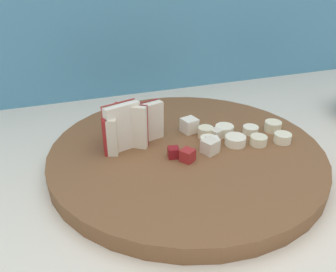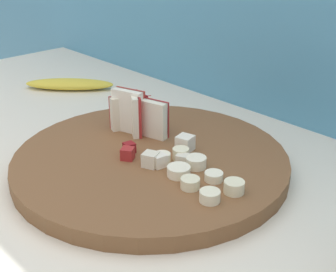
{
  "view_description": "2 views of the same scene",
  "coord_description": "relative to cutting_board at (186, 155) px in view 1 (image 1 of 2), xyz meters",
  "views": [
    {
      "loc": [
        -0.13,
        -0.36,
        1.16
      ],
      "look_at": [
        -0.01,
        0.01,
        0.95
      ],
      "focal_mm": 38.88,
      "sensor_mm": 36.0,
      "label": 1
    },
    {
      "loc": [
        0.48,
        -0.33,
        1.2
      ],
      "look_at": [
        0.07,
        0.04,
        0.95
      ],
      "focal_mm": 51.14,
      "sensor_mm": 36.0,
      "label": 2
    }
  ],
  "objects": [
    {
      "name": "apple_wedge_fan",
      "position": [
        -0.08,
        0.04,
        0.04
      ],
      "size": [
        0.09,
        0.06,
        0.07
      ],
      "color": "#A32323",
      "rests_on": "cutting_board"
    },
    {
      "name": "cutting_board",
      "position": [
        0.0,
        0.0,
        0.0
      ],
      "size": [
        0.38,
        0.38,
        0.02
      ],
      "primitive_type": "cylinder",
      "color": "brown",
      "rests_on": "tiled_countertop"
    },
    {
      "name": "banana_slice_rows",
      "position": [
        0.08,
        -0.0,
        0.02
      ],
      "size": [
        0.14,
        0.07,
        0.02
      ],
      "color": "white",
      "rests_on": "cutting_board"
    },
    {
      "name": "apple_dice_pile",
      "position": [
        0.02,
        0.0,
        0.02
      ],
      "size": [
        0.09,
        0.1,
        0.02
      ],
      "color": "#A32323",
      "rests_on": "cutting_board"
    },
    {
      "name": "tile_backsplash",
      "position": [
        -0.03,
        0.29,
        -0.18
      ],
      "size": [
        2.4,
        0.04,
        1.44
      ],
      "primitive_type": "cube",
      "color": "#4C8EB2",
      "rests_on": "ground"
    }
  ]
}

